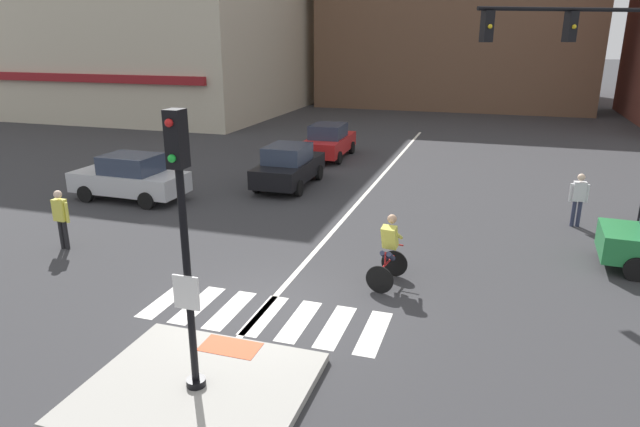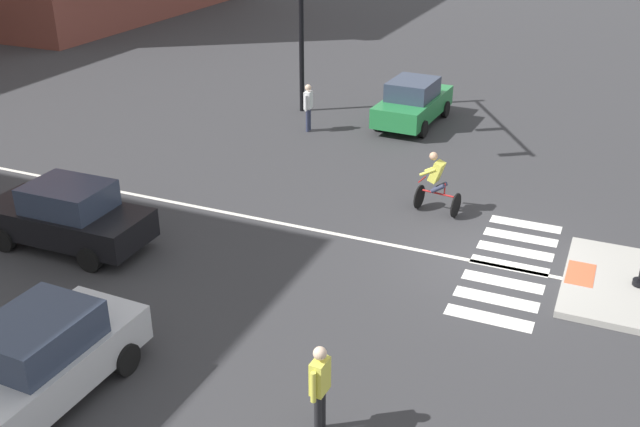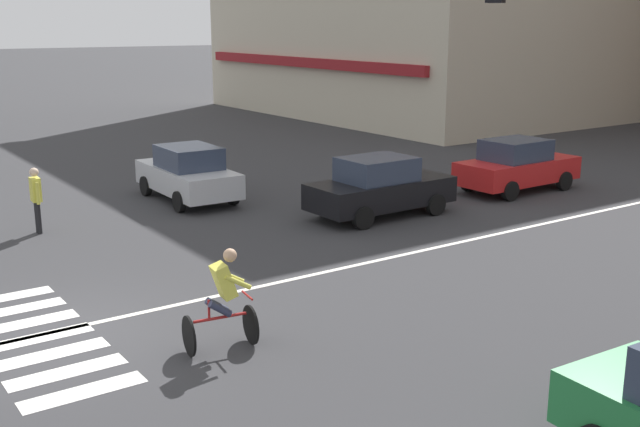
% 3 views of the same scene
% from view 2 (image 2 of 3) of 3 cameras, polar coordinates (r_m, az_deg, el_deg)
% --- Properties ---
extents(ground_plane, '(300.00, 300.00, 0.00)m').
position_cam_2_polar(ground_plane, '(17.43, 13.55, -3.80)').
color(ground_plane, '#333335').
extents(traffic_island, '(3.61, 3.16, 0.15)m').
position_cam_2_polar(traffic_island, '(17.30, 23.87, -5.40)').
color(traffic_island, '#A3A099').
rests_on(traffic_island, ground).
extents(tactile_pad_front, '(1.10, 0.60, 0.01)m').
position_cam_2_polar(tactile_pad_front, '(17.23, 19.88, -4.48)').
color(tactile_pad_front, '#DB5B38').
rests_on(tactile_pad_front, traffic_island).
extents(crosswalk_stripe_a, '(0.44, 1.80, 0.01)m').
position_cam_2_polar(crosswalk_stripe_a, '(15.37, 13.17, -8.03)').
color(crosswalk_stripe_a, silver).
rests_on(crosswalk_stripe_a, ground).
extents(crosswalk_stripe_b, '(0.44, 1.80, 0.01)m').
position_cam_2_polar(crosswalk_stripe_b, '(16.04, 13.73, -6.58)').
color(crosswalk_stripe_b, silver).
rests_on(crosswalk_stripe_b, ground).
extents(crosswalk_stripe_c, '(0.44, 1.80, 0.01)m').
position_cam_2_polar(crosswalk_stripe_c, '(16.71, 14.24, -5.24)').
color(crosswalk_stripe_c, silver).
rests_on(crosswalk_stripe_c, ground).
extents(crosswalk_stripe_d, '(0.44, 1.80, 0.01)m').
position_cam_2_polar(crosswalk_stripe_d, '(17.39, 14.71, -4.00)').
color(crosswalk_stripe_d, silver).
rests_on(crosswalk_stripe_d, ground).
extents(crosswalk_stripe_e, '(0.44, 1.80, 0.01)m').
position_cam_2_polar(crosswalk_stripe_e, '(18.08, 15.15, -2.86)').
color(crosswalk_stripe_e, silver).
rests_on(crosswalk_stripe_e, ground).
extents(crosswalk_stripe_f, '(0.44, 1.80, 0.01)m').
position_cam_2_polar(crosswalk_stripe_f, '(18.78, 15.55, -1.80)').
color(crosswalk_stripe_f, silver).
rests_on(crosswalk_stripe_f, ground).
extents(crosswalk_stripe_g, '(0.44, 1.80, 0.01)m').
position_cam_2_polar(crosswalk_stripe_g, '(19.48, 15.92, -0.82)').
color(crosswalk_stripe_g, silver).
rests_on(crosswalk_stripe_g, ground).
extents(lane_centre_line, '(0.14, 28.00, 0.01)m').
position_cam_2_polar(lane_centre_line, '(21.05, -14.16, 1.41)').
color(lane_centre_line, silver).
rests_on(lane_centre_line, ground).
extents(car_green_cross_right, '(4.18, 2.00, 1.64)m').
position_cam_2_polar(car_green_cross_right, '(26.31, 7.36, 8.72)').
color(car_green_cross_right, '#237A3D').
rests_on(car_green_cross_right, ground).
extents(car_silver_cross_left, '(4.14, 1.92, 1.64)m').
position_cam_2_polar(car_silver_cross_left, '(13.32, -21.47, -10.90)').
color(car_silver_cross_left, silver).
rests_on(car_silver_cross_left, ground).
extents(car_black_westbound_far, '(1.89, 4.12, 1.64)m').
position_cam_2_polar(car_black_westbound_far, '(18.37, -19.31, -0.17)').
color(car_black_westbound_far, black).
rests_on(car_black_westbound_far, ground).
extents(cyclist, '(0.81, 1.17, 1.68)m').
position_cam_2_polar(cyclist, '(19.33, 9.18, 2.49)').
color(cyclist, black).
rests_on(cyclist, ground).
extents(pedestrian_at_curb_left, '(0.55, 0.24, 1.67)m').
position_cam_2_polar(pedestrian_at_curb_left, '(11.73, -0.01, -13.25)').
color(pedestrian_at_curb_left, black).
rests_on(pedestrian_at_curb_left, ground).
extents(pedestrian_waiting_far_side, '(0.55, 0.24, 1.67)m').
position_cam_2_polar(pedestrian_waiting_far_side, '(25.30, -0.93, 8.65)').
color(pedestrian_waiting_far_side, '#2D334C').
rests_on(pedestrian_waiting_far_side, ground).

